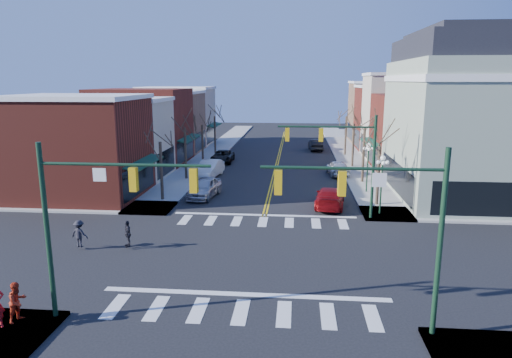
% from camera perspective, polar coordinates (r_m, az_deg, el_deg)
% --- Properties ---
extents(ground, '(160.00, 160.00, 0.00)m').
position_cam_1_polar(ground, '(25.39, -0.19, -9.61)').
color(ground, black).
rests_on(ground, ground).
extents(sidewalk_left, '(3.50, 70.00, 0.15)m').
position_cam_1_polar(sidewalk_left, '(45.78, -8.83, 0.28)').
color(sidewalk_left, '#9E9B93').
rests_on(sidewalk_left, ground).
extents(sidewalk_right, '(3.50, 70.00, 0.15)m').
position_cam_1_polar(sidewalk_right, '(44.94, 13.39, -0.13)').
color(sidewalk_right, '#9E9B93').
rests_on(sidewalk_right, ground).
extents(bldg_left_brick_a, '(10.00, 8.50, 8.00)m').
position_cam_1_polar(bldg_left_brick_a, '(39.77, -21.39, 3.52)').
color(bldg_left_brick_a, maroon).
rests_on(bldg_left_brick_a, ground).
extents(bldg_left_stucco_a, '(10.00, 7.00, 7.50)m').
position_cam_1_polar(bldg_left_stucco_a, '(46.80, -17.20, 4.70)').
color(bldg_left_stucco_a, '#BDB29C').
rests_on(bldg_left_stucco_a, ground).
extents(bldg_left_brick_b, '(10.00, 9.00, 8.50)m').
position_cam_1_polar(bldg_left_brick_b, '(54.19, -14.06, 6.38)').
color(bldg_left_brick_b, maroon).
rests_on(bldg_left_brick_b, ground).
extents(bldg_left_tan, '(10.00, 7.50, 7.80)m').
position_cam_1_polar(bldg_left_tan, '(62.04, -11.57, 6.87)').
color(bldg_left_tan, '#9E7557').
rests_on(bldg_left_tan, ground).
extents(bldg_left_stucco_b, '(10.00, 8.00, 8.20)m').
position_cam_1_polar(bldg_left_stucco_b, '(69.46, -9.75, 7.65)').
color(bldg_left_stucco_b, '#BDB29C').
rests_on(bldg_left_stucco_b, ground).
extents(bldg_right_brick_a, '(10.00, 8.50, 8.00)m').
position_cam_1_polar(bldg_right_brick_a, '(51.27, 20.22, 5.39)').
color(bldg_right_brick_a, maroon).
rests_on(bldg_right_brick_a, ground).
extents(bldg_right_stucco, '(10.00, 7.00, 10.00)m').
position_cam_1_polar(bldg_right_stucco, '(58.67, 18.36, 7.28)').
color(bldg_right_stucco, '#BDB29C').
rests_on(bldg_right_stucco, ground).
extents(bldg_right_brick_b, '(10.00, 8.00, 8.50)m').
position_cam_1_polar(bldg_right_brick_b, '(66.03, 16.86, 7.21)').
color(bldg_right_brick_b, maroon).
rests_on(bldg_right_brick_b, ground).
extents(bldg_right_tan, '(10.00, 8.00, 9.00)m').
position_cam_1_polar(bldg_right_tan, '(73.84, 15.63, 7.96)').
color(bldg_right_tan, '#9E7557').
rests_on(bldg_right_tan, ground).
extents(victorian_corner, '(12.25, 14.25, 13.30)m').
position_cam_1_polar(victorian_corner, '(40.67, 25.92, 7.09)').
color(victorian_corner, gray).
rests_on(victorian_corner, ground).
extents(traffic_mast_near_left, '(6.60, 0.28, 7.20)m').
position_cam_1_polar(traffic_mast_near_left, '(18.44, -19.89, -3.41)').
color(traffic_mast_near_left, '#14331E').
rests_on(traffic_mast_near_left, ground).
extents(traffic_mast_near_right, '(6.60, 0.28, 7.20)m').
position_cam_1_polar(traffic_mast_near_right, '(17.08, 16.32, -4.39)').
color(traffic_mast_near_right, '#14331E').
rests_on(traffic_mast_near_right, ground).
extents(traffic_mast_far_right, '(6.60, 0.28, 7.20)m').
position_cam_1_polar(traffic_mast_far_right, '(31.40, 11.22, 3.33)').
color(traffic_mast_far_right, '#14331E').
rests_on(traffic_mast_far_right, ground).
extents(lamppost_corner, '(0.36, 0.36, 4.33)m').
position_cam_1_polar(lamppost_corner, '(33.16, 15.46, 0.51)').
color(lamppost_corner, '#14331E').
rests_on(lamppost_corner, ground).
extents(lamppost_midblock, '(0.36, 0.36, 4.33)m').
position_cam_1_polar(lamppost_midblock, '(39.47, 13.82, 2.43)').
color(lamppost_midblock, '#14331E').
rests_on(lamppost_midblock, ground).
extents(tree_left_a, '(0.24, 0.24, 4.76)m').
position_cam_1_polar(tree_left_a, '(36.73, -11.74, 0.89)').
color(tree_left_a, '#382B21').
rests_on(tree_left_a, ground).
extents(tree_left_b, '(0.24, 0.24, 5.04)m').
position_cam_1_polar(tree_left_b, '(44.30, -8.80, 3.10)').
color(tree_left_b, '#382B21').
rests_on(tree_left_b, ground).
extents(tree_left_c, '(0.24, 0.24, 4.55)m').
position_cam_1_polar(tree_left_c, '(52.05, -6.70, 4.24)').
color(tree_left_c, '#382B21').
rests_on(tree_left_c, ground).
extents(tree_left_d, '(0.24, 0.24, 4.90)m').
position_cam_1_polar(tree_left_d, '(59.82, -5.15, 5.48)').
color(tree_left_d, '#382B21').
rests_on(tree_left_d, ground).
extents(tree_right_a, '(0.24, 0.24, 4.62)m').
position_cam_1_polar(tree_right_a, '(35.74, 15.02, 0.30)').
color(tree_right_a, '#382B21').
rests_on(tree_right_a, ground).
extents(tree_right_b, '(0.24, 0.24, 5.18)m').
position_cam_1_polar(tree_right_b, '(43.46, 13.28, 2.83)').
color(tree_right_b, '#382B21').
rests_on(tree_right_b, ground).
extents(tree_right_c, '(0.24, 0.24, 4.83)m').
position_cam_1_polar(tree_right_c, '(51.33, 12.04, 4.10)').
color(tree_right_c, '#382B21').
rests_on(tree_right_c, ground).
extents(tree_right_d, '(0.24, 0.24, 4.97)m').
position_cam_1_polar(tree_right_d, '(59.20, 11.14, 5.26)').
color(tree_right_d, '#382B21').
rests_on(tree_right_d, ground).
extents(car_left_near, '(2.53, 4.98, 1.62)m').
position_cam_1_polar(car_left_near, '(37.75, -6.49, -1.06)').
color(car_left_near, '#ADADB2').
rests_on(car_left_near, ground).
extents(car_left_mid, '(2.31, 5.21, 1.66)m').
position_cam_1_polar(car_left_mid, '(45.63, -5.83, 1.29)').
color(car_left_mid, silver).
rests_on(car_left_mid, ground).
extents(car_left_far, '(2.40, 5.11, 1.41)m').
position_cam_1_polar(car_left_far, '(53.58, -4.19, 2.82)').
color(car_left_far, black).
rests_on(car_left_far, ground).
extents(car_right_near, '(2.69, 5.37, 1.50)m').
position_cam_1_polar(car_right_near, '(35.11, 9.23, -2.26)').
color(car_right_near, maroon).
rests_on(car_right_near, ground).
extents(car_right_mid, '(2.31, 4.73, 1.55)m').
position_cam_1_polar(car_right_mid, '(46.89, 10.18, 1.39)').
color(car_right_mid, silver).
rests_on(car_right_mid, ground).
extents(car_right_far, '(1.97, 4.73, 1.52)m').
position_cam_1_polar(car_right_far, '(63.24, 7.44, 4.25)').
color(car_right_far, black).
rests_on(car_right_far, ground).
extents(pedestrian_red_b, '(0.81, 0.93, 1.62)m').
position_cam_1_polar(pedestrian_red_b, '(20.73, -27.66, -13.42)').
color(pedestrian_red_b, '#AD2812').
rests_on(pedestrian_red_b, sidewalk_left).
extents(pedestrian_dark_a, '(0.80, 0.96, 1.53)m').
position_cam_1_polar(pedestrian_dark_a, '(27.11, -15.76, -6.59)').
color(pedestrian_dark_a, black).
rests_on(pedestrian_dark_a, sidewalk_left).
extents(pedestrian_dark_b, '(1.11, 0.76, 1.58)m').
position_cam_1_polar(pedestrian_dark_b, '(27.90, -21.21, -6.39)').
color(pedestrian_dark_b, black).
rests_on(pedestrian_dark_b, sidewalk_left).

